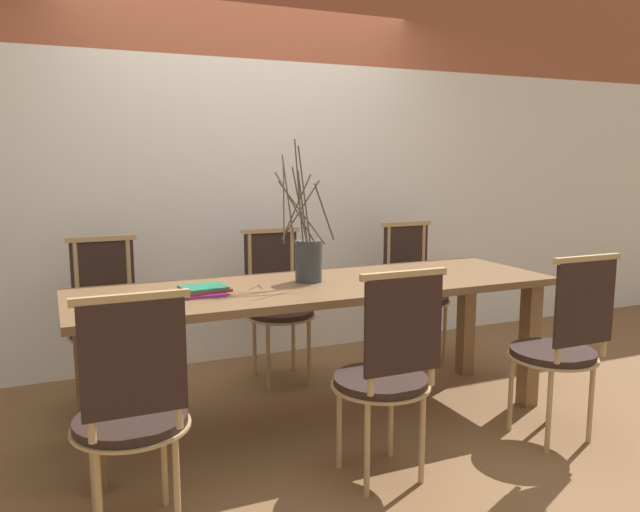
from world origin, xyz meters
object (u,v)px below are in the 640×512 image
at_px(chair_near_center, 561,343).
at_px(chair_far_center, 415,287).
at_px(vase_centerpiece, 308,258).
at_px(book_stack, 204,291).
at_px(dining_table, 320,302).

height_order(chair_near_center, chair_far_center, same).
distance_m(chair_near_center, vase_centerpiece, 1.38).
relative_size(chair_near_center, book_stack, 3.73).
bearing_deg(chair_far_center, chair_near_center, 87.73).
bearing_deg(dining_table, chair_near_center, -36.01).
distance_m(chair_far_center, book_stack, 1.91).
bearing_deg(book_stack, chair_far_center, 24.12).
height_order(chair_near_center, book_stack, chair_near_center).
relative_size(dining_table, chair_near_center, 2.66).
distance_m(dining_table, chair_near_center, 1.26).
height_order(dining_table, vase_centerpiece, vase_centerpiece).
height_order(dining_table, chair_near_center, chair_near_center).
bearing_deg(vase_centerpiece, dining_table, -58.84).
xyz_separation_m(chair_far_center, vase_centerpiece, (-1.12, -0.67, 0.39)).
bearing_deg(dining_table, book_stack, -177.08).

